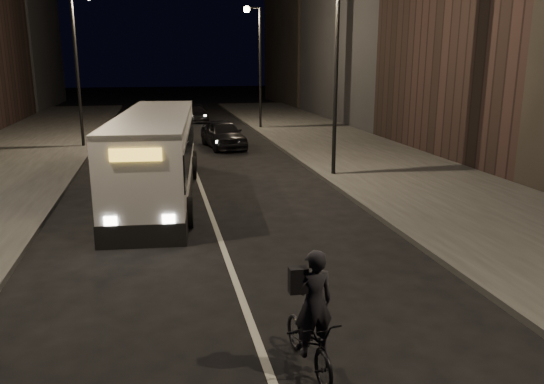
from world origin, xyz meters
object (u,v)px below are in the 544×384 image
streetlight_right_far (256,51)px  car_near (223,134)px  city_bus (157,152)px  streetlight_left_far (80,49)px  car_mid (170,132)px  streetlight_right_mid (330,45)px  car_far (196,114)px  cyclist_on_bicycle (310,330)px

streetlight_right_far → car_near: size_ratio=1.78×
streetlight_right_far → city_bus: streetlight_right_far is taller
streetlight_right_far → streetlight_left_far: same height
car_near → car_mid: size_ratio=1.20×
streetlight_right_mid → car_near: streetlight_right_mid is taller
city_bus → car_far: city_bus is taller
streetlight_right_far → city_bus: 19.34m
car_far → city_bus: bearing=-99.3°
city_bus → car_far: bearing=87.7°
city_bus → streetlight_right_far: bearing=73.8°
city_bus → car_near: size_ratio=2.47×
car_mid → cyclist_on_bicycle: bearing=95.7°
streetlight_right_far → car_mid: 9.06m
cyclist_on_bicycle → car_far: size_ratio=0.49×
streetlight_right_mid → streetlight_left_far: same height
city_bus → car_mid: size_ratio=2.96×
streetlight_right_mid → car_near: bearing=111.0°
car_far → streetlight_right_mid: bearing=-81.9°
streetlight_right_far → city_bus: size_ratio=0.72×
streetlight_left_far → city_bus: size_ratio=0.72×
streetlight_right_mid → streetlight_right_far: size_ratio=1.00×
cyclist_on_bicycle → car_mid: (-1.46, 24.79, -0.07)m
cyclist_on_bicycle → streetlight_right_mid: bearing=64.2°
streetlight_right_far → car_far: streetlight_right_far is taller
streetlight_left_far → car_far: streetlight_left_far is taller
car_near → streetlight_left_far: bearing=161.5°
streetlight_right_mid → car_mid: 13.70m
streetlight_left_far → cyclist_on_bicycle: streetlight_left_far is taller
streetlight_right_far → car_near: (-3.30, -7.40, -4.58)m
car_far → car_mid: bearing=-104.0°
city_bus → cyclist_on_bicycle: city_bus is taller
streetlight_left_far → car_near: (7.36, -1.40, -4.58)m
city_bus → car_mid: bearing=91.7°
streetlight_right_mid → city_bus: bearing=-166.5°
streetlight_right_mid → car_near: 10.29m
city_bus → car_mid: (0.80, 12.96, -1.00)m
city_bus → cyclist_on_bicycle: (2.26, -11.83, -0.94)m
cyclist_on_bicycle → car_near: size_ratio=0.46×
streetlight_left_far → city_bus: 12.80m
streetlight_right_mid → streetlight_right_far: same height
streetlight_right_far → streetlight_right_mid: bearing=-90.0°
car_near → car_far: size_ratio=1.08×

